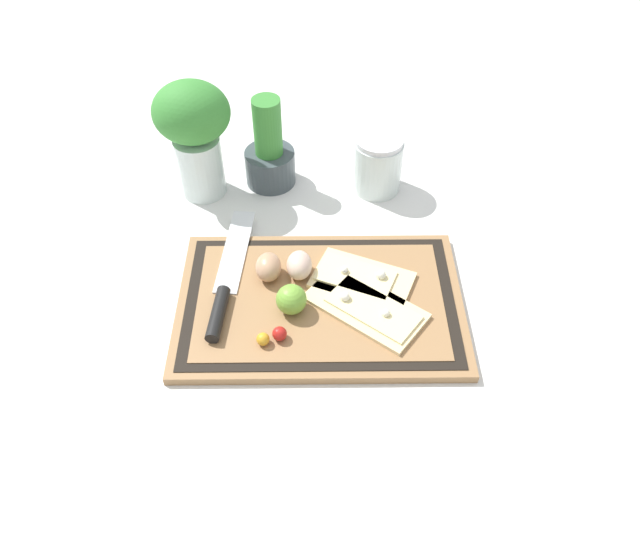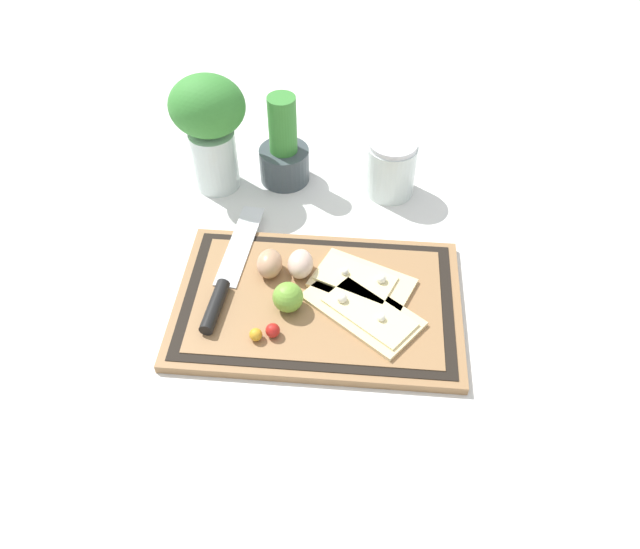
{
  "view_description": "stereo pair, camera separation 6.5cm",
  "coord_description": "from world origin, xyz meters",
  "px_view_note": "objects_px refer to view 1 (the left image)",
  "views": [
    {
      "loc": [
        -0.01,
        -0.66,
        0.78
      ],
      "look_at": [
        0.0,
        0.04,
        0.04
      ],
      "focal_mm": 35.0,
      "sensor_mm": 36.0,
      "label": 1
    },
    {
      "loc": [
        0.06,
        -0.66,
        0.78
      ],
      "look_at": [
        0.0,
        0.04,
        0.04
      ],
      "focal_mm": 35.0,
      "sensor_mm": 36.0,
      "label": 2
    }
  ],
  "objects_px": {
    "pizza_slice_near": "(367,307)",
    "egg_brown": "(268,267)",
    "cherry_tomato_red": "(280,334)",
    "pizza_slice_far": "(361,279)",
    "herb_pot": "(269,155)",
    "cherry_tomato_yellow": "(263,339)",
    "lime": "(291,299)",
    "knife": "(224,291)",
    "sauce_jar": "(377,167)",
    "herb_glass": "(194,130)",
    "egg_pink": "(299,265)"
  },
  "relations": [
    {
      "from": "pizza_slice_near",
      "to": "egg_brown",
      "type": "distance_m",
      "value": 0.18
    },
    {
      "from": "egg_brown",
      "to": "cherry_tomato_red",
      "type": "height_order",
      "value": "egg_brown"
    },
    {
      "from": "pizza_slice_far",
      "to": "herb_pot",
      "type": "relative_size",
      "value": 1.01
    },
    {
      "from": "cherry_tomato_yellow",
      "to": "lime",
      "type": "bearing_deg",
      "value": 57.87
    },
    {
      "from": "knife",
      "to": "sauce_jar",
      "type": "height_order",
      "value": "sauce_jar"
    },
    {
      "from": "pizza_slice_near",
      "to": "herb_glass",
      "type": "xyz_separation_m",
      "value": [
        -0.3,
        0.32,
        0.11
      ]
    },
    {
      "from": "cherry_tomato_red",
      "to": "herb_glass",
      "type": "height_order",
      "value": "herb_glass"
    },
    {
      "from": "egg_pink",
      "to": "sauce_jar",
      "type": "distance_m",
      "value": 0.29
    },
    {
      "from": "pizza_slice_near",
      "to": "sauce_jar",
      "type": "relative_size",
      "value": 1.81
    },
    {
      "from": "knife",
      "to": "herb_glass",
      "type": "xyz_separation_m",
      "value": [
        -0.07,
        0.29,
        0.11
      ]
    },
    {
      "from": "knife",
      "to": "egg_brown",
      "type": "bearing_deg",
      "value": 29.84
    },
    {
      "from": "egg_pink",
      "to": "cherry_tomato_red",
      "type": "height_order",
      "value": "egg_pink"
    },
    {
      "from": "egg_pink",
      "to": "cherry_tomato_yellow",
      "type": "distance_m",
      "value": 0.15
    },
    {
      "from": "knife",
      "to": "pizza_slice_far",
      "type": "bearing_deg",
      "value": 6.98
    },
    {
      "from": "herb_pot",
      "to": "lime",
      "type": "bearing_deg",
      "value": -82.03
    },
    {
      "from": "cherry_tomato_yellow",
      "to": "herb_pot",
      "type": "relative_size",
      "value": 0.11
    },
    {
      "from": "pizza_slice_near",
      "to": "sauce_jar",
      "type": "height_order",
      "value": "sauce_jar"
    },
    {
      "from": "pizza_slice_far",
      "to": "herb_glass",
      "type": "distance_m",
      "value": 0.41
    },
    {
      "from": "pizza_slice_near",
      "to": "herb_glass",
      "type": "distance_m",
      "value": 0.45
    },
    {
      "from": "egg_brown",
      "to": "cherry_tomato_yellow",
      "type": "bearing_deg",
      "value": -90.84
    },
    {
      "from": "knife",
      "to": "cherry_tomato_yellow",
      "type": "xyz_separation_m",
      "value": [
        0.07,
        -0.1,
        0.0
      ]
    },
    {
      "from": "egg_brown",
      "to": "egg_pink",
      "type": "height_order",
      "value": "same"
    },
    {
      "from": "pizza_slice_near",
      "to": "sauce_jar",
      "type": "xyz_separation_m",
      "value": [
        0.04,
        0.33,
        0.03
      ]
    },
    {
      "from": "lime",
      "to": "herb_glass",
      "type": "relative_size",
      "value": 0.21
    },
    {
      "from": "cherry_tomato_yellow",
      "to": "herb_glass",
      "type": "height_order",
      "value": "herb_glass"
    },
    {
      "from": "egg_brown",
      "to": "lime",
      "type": "distance_m",
      "value": 0.08
    },
    {
      "from": "pizza_slice_near",
      "to": "cherry_tomato_yellow",
      "type": "distance_m",
      "value": 0.17
    },
    {
      "from": "knife",
      "to": "egg_brown",
      "type": "relative_size",
      "value": 5.47
    },
    {
      "from": "cherry_tomato_yellow",
      "to": "egg_brown",
      "type": "bearing_deg",
      "value": 89.16
    },
    {
      "from": "egg_brown",
      "to": "egg_pink",
      "type": "xyz_separation_m",
      "value": [
        0.05,
        0.0,
        0.0
      ]
    },
    {
      "from": "cherry_tomato_red",
      "to": "cherry_tomato_yellow",
      "type": "bearing_deg",
      "value": -159.32
    },
    {
      "from": "knife",
      "to": "sauce_jar",
      "type": "relative_size",
      "value": 2.67
    },
    {
      "from": "sauce_jar",
      "to": "herb_glass",
      "type": "relative_size",
      "value": 0.49
    },
    {
      "from": "egg_pink",
      "to": "herb_glass",
      "type": "distance_m",
      "value": 0.32
    },
    {
      "from": "pizza_slice_near",
      "to": "pizza_slice_far",
      "type": "distance_m",
      "value": 0.06
    },
    {
      "from": "egg_pink",
      "to": "lime",
      "type": "distance_m",
      "value": 0.08
    },
    {
      "from": "cherry_tomato_red",
      "to": "pizza_slice_far",
      "type": "bearing_deg",
      "value": 42.09
    },
    {
      "from": "knife",
      "to": "egg_pink",
      "type": "distance_m",
      "value": 0.13
    },
    {
      "from": "egg_pink",
      "to": "cherry_tomato_red",
      "type": "relative_size",
      "value": 2.45
    },
    {
      "from": "egg_brown",
      "to": "knife",
      "type": "bearing_deg",
      "value": -150.16
    },
    {
      "from": "cherry_tomato_yellow",
      "to": "herb_glass",
      "type": "xyz_separation_m",
      "value": [
        -0.14,
        0.39,
        0.11
      ]
    },
    {
      "from": "herb_glass",
      "to": "knife",
      "type": "bearing_deg",
      "value": -76.55
    },
    {
      "from": "sauce_jar",
      "to": "cherry_tomato_yellow",
      "type": "bearing_deg",
      "value": -116.81
    },
    {
      "from": "cherry_tomato_yellow",
      "to": "pizza_slice_far",
      "type": "bearing_deg",
      "value": 39.34
    },
    {
      "from": "pizza_slice_far",
      "to": "herb_pot",
      "type": "bearing_deg",
      "value": 119.22
    },
    {
      "from": "herb_pot",
      "to": "herb_glass",
      "type": "xyz_separation_m",
      "value": [
        -0.13,
        -0.03,
        0.07
      ]
    },
    {
      "from": "sauce_jar",
      "to": "egg_pink",
      "type": "bearing_deg",
      "value": -120.26
    },
    {
      "from": "lime",
      "to": "egg_brown",
      "type": "bearing_deg",
      "value": 118.31
    },
    {
      "from": "pizza_slice_far",
      "to": "sauce_jar",
      "type": "bearing_deg",
      "value": 80.5
    },
    {
      "from": "egg_pink",
      "to": "lime",
      "type": "relative_size",
      "value": 1.13
    }
  ]
}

